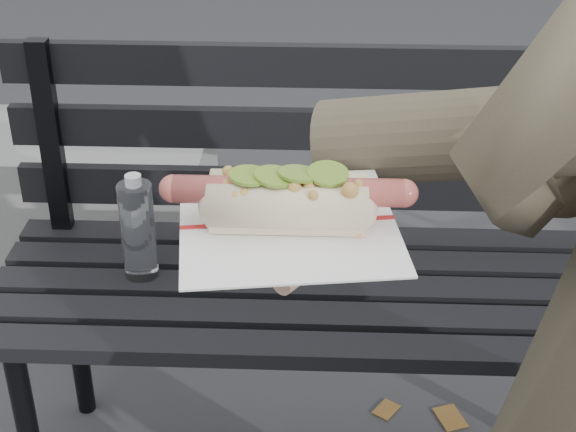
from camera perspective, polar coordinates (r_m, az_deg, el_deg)
name	(u,v)px	position (r m, az deg, el deg)	size (l,w,h in m)	color
park_bench	(385,245)	(1.69, 6.32, -1.89)	(1.50, 0.44, 0.88)	black
concrete_block	(2,197)	(2.65, -18.03, 1.19)	(1.20, 0.40, 0.40)	slate
held_hotdog	(507,150)	(0.84, 13.96, 4.14)	(0.64, 0.32, 0.20)	brown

